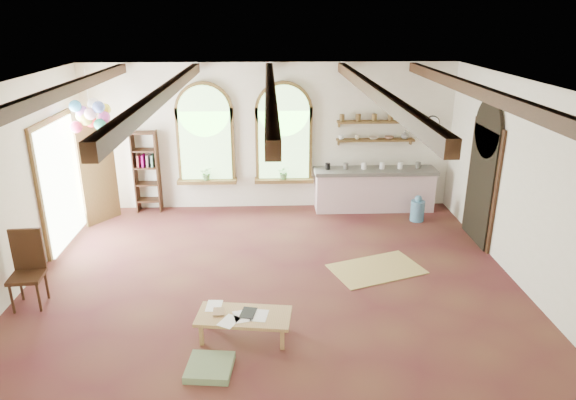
{
  "coord_description": "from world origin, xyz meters",
  "views": [
    {
      "loc": [
        -0.04,
        -7.5,
        4.18
      ],
      "look_at": [
        0.28,
        0.6,
        1.2
      ],
      "focal_mm": 32.0,
      "sensor_mm": 36.0,
      "label": 1
    }
  ],
  "objects_px": {
    "kitchen_counter": "(374,189)",
    "coffee_table": "(244,317)",
    "side_chair": "(29,285)",
    "balloon_cluster": "(90,115)"
  },
  "relations": [
    {
      "from": "kitchen_counter",
      "to": "coffee_table",
      "type": "relative_size",
      "value": 2.03
    },
    {
      "from": "side_chair",
      "to": "balloon_cluster",
      "type": "distance_m",
      "value": 3.52
    },
    {
      "from": "balloon_cluster",
      "to": "coffee_table",
      "type": "bearing_deg",
      "value": -52.1
    },
    {
      "from": "kitchen_counter",
      "to": "side_chair",
      "type": "distance_m",
      "value": 7.05
    },
    {
      "from": "coffee_table",
      "to": "side_chair",
      "type": "relative_size",
      "value": 1.13
    },
    {
      "from": "kitchen_counter",
      "to": "coffee_table",
      "type": "xyz_separation_m",
      "value": [
        -2.7,
        -4.75,
        -0.16
      ]
    },
    {
      "from": "kitchen_counter",
      "to": "balloon_cluster",
      "type": "relative_size",
      "value": 2.35
    },
    {
      "from": "kitchen_counter",
      "to": "balloon_cluster",
      "type": "bearing_deg",
      "value": -171.03
    },
    {
      "from": "kitchen_counter",
      "to": "side_chair",
      "type": "relative_size",
      "value": 2.29
    },
    {
      "from": "balloon_cluster",
      "to": "side_chair",
      "type": "bearing_deg",
      "value": -95.01
    }
  ]
}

